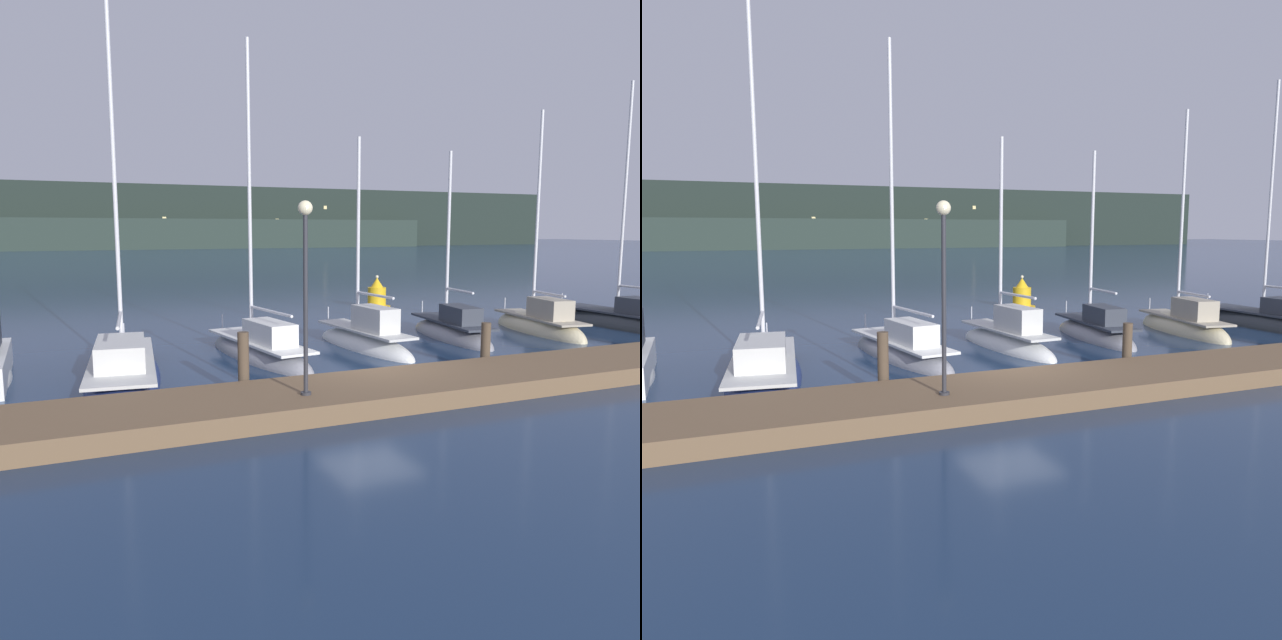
{
  "view_description": "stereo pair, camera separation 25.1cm",
  "coord_description": "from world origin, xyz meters",
  "views": [
    {
      "loc": [
        -7.89,
        -14.84,
        4.09
      ],
      "look_at": [
        0.0,
        3.49,
        1.2
      ],
      "focal_mm": 35.0,
      "sensor_mm": 36.0,
      "label": 1
    },
    {
      "loc": [
        -7.66,
        -14.93,
        4.09
      ],
      "look_at": [
        0.0,
        3.49,
        1.2
      ],
      "focal_mm": 35.0,
      "sensor_mm": 36.0,
      "label": 2
    }
  ],
  "objects": [
    {
      "name": "ground_plane",
      "position": [
        0.0,
        0.0,
        0.0
      ],
      "size": [
        400.0,
        400.0,
        0.0
      ],
      "primitive_type": "plane",
      "color": "#192D4C"
    },
    {
      "name": "dock",
      "position": [
        0.0,
        -1.91,
        0.23
      ],
      "size": [
        46.01,
        2.8,
        0.45
      ],
      "primitive_type": "cube",
      "color": "brown",
      "rests_on": "ground"
    },
    {
      "name": "hillside_backdrop",
      "position": [
        0.52,
        131.84,
        6.41
      ],
      "size": [
        240.0,
        23.0,
        13.92
      ],
      "color": "#1E2823",
      "rests_on": "ground"
    },
    {
      "name": "mooring_pile_2",
      "position": [
        -3.67,
        -0.26,
        0.8
      ],
      "size": [
        0.28,
        0.28,
        1.61
      ],
      "primitive_type": "cylinder",
      "color": "#4C3D2D",
      "rests_on": "ground"
    },
    {
      "name": "sailboat_berth_4",
      "position": [
        -6.24,
        2.94,
        0.16
      ],
      "size": [
        2.98,
        8.13,
        12.18
      ],
      "color": "navy",
      "rests_on": "ground"
    },
    {
      "name": "sailboat_berth_5",
      "position": [
        -1.88,
        4.05,
        0.16
      ],
      "size": [
        2.39,
        6.75,
        10.56
      ],
      "color": "gray",
      "rests_on": "ground"
    },
    {
      "name": "sailboat_berth_7",
      "position": [
        5.98,
        4.67,
        0.14
      ],
      "size": [
        2.18,
        5.86,
        7.64
      ],
      "color": "gray",
      "rests_on": "ground"
    },
    {
      "name": "channel_buoy",
      "position": [
        7.63,
        13.71,
        0.63
      ],
      "size": [
        1.42,
        1.42,
        1.75
      ],
      "color": "gold",
      "rests_on": "ground"
    },
    {
      "name": "mooring_pile_3",
      "position": [
        3.67,
        -0.26,
        0.7
      ],
      "size": [
        0.28,
        0.28,
        1.41
      ],
      "primitive_type": "cylinder",
      "color": "#4C3D2D",
      "rests_on": "ground"
    },
    {
      "name": "sailboat_berth_8",
      "position": [
        10.09,
        4.49,
        0.14
      ],
      "size": [
        2.51,
        6.02,
        9.54
      ],
      "color": "beige",
      "rests_on": "ground"
    },
    {
      "name": "dock_lamppost",
      "position": [
        -2.83,
        -2.3,
        3.28
      ],
      "size": [
        0.32,
        0.32,
        4.27
      ],
      "color": "#2D2D33",
      "rests_on": "dock"
    },
    {
      "name": "sailboat_berth_9",
      "position": [
        14.31,
        3.73,
        0.12
      ],
      "size": [
        2.03,
        8.28,
        10.9
      ],
      "color": "#2D3338",
      "rests_on": "ground"
    },
    {
      "name": "sailboat_berth_6",
      "position": [
        2.02,
        4.19,
        0.19
      ],
      "size": [
        1.75,
        5.89,
        7.81
      ],
      "color": "white",
      "rests_on": "ground"
    }
  ]
}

